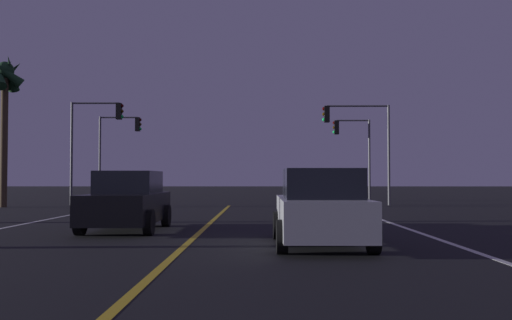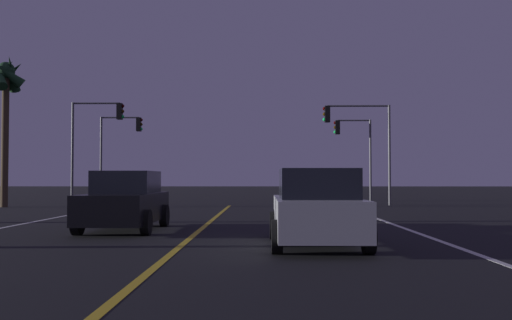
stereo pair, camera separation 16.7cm
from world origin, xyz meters
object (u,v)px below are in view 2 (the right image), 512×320
object	(u,v)px
car_oncoming	(125,202)
traffic_light_far_right	(353,141)
car_lead_same_lane	(317,209)
traffic_light_far_left	(121,139)
palm_tree_left_far	(6,86)
traffic_light_near_right	(357,130)
traffic_light_near_left	(97,129)

from	to	relation	value
car_oncoming	traffic_light_far_right	bearing A→B (deg)	154.40
car_lead_same_lane	car_oncoming	bearing A→B (deg)	54.30
car_oncoming	traffic_light_far_left	size ratio (longest dim) A/B	0.78
car_oncoming	traffic_light_far_left	world-z (taller)	traffic_light_far_left
car_lead_same_lane	traffic_light_far_left	bearing A→B (deg)	23.50
car_lead_same_lane	traffic_light_far_right	xyz separation A→B (m)	(4.63, 24.07, 3.07)
palm_tree_left_far	car_lead_same_lane	bearing A→B (deg)	-48.45
traffic_light_far_right	palm_tree_left_far	bearing A→B (deg)	21.99
traffic_light_near_right	traffic_light_far_right	distance (m)	5.54
traffic_light_near_left	car_lead_same_lane	bearing A→B (deg)	-60.74
car_lead_same_lane	palm_tree_left_far	bearing A→B (deg)	41.55
car_lead_same_lane	traffic_light_near_right	world-z (taller)	traffic_light_near_right
traffic_light_near_right	palm_tree_left_far	size ratio (longest dim) A/B	0.70
traffic_light_near_left	traffic_light_far_right	world-z (taller)	traffic_light_near_left
traffic_light_far_left	palm_tree_left_far	bearing A→B (deg)	-117.53
palm_tree_left_far	traffic_light_far_right	bearing A→B (deg)	21.99
traffic_light_far_right	palm_tree_left_far	distance (m)	20.76
car_lead_same_lane	traffic_light_far_right	distance (m)	24.71
car_lead_same_lane	traffic_light_near_left	bearing A→B (deg)	29.26
car_lead_same_lane	palm_tree_left_far	xyz separation A→B (m)	(-14.49, 16.35, 5.44)
car_lead_same_lane	palm_tree_left_far	world-z (taller)	palm_tree_left_far
car_lead_same_lane	palm_tree_left_far	size ratio (longest dim) A/B	0.55
traffic_light_far_left	palm_tree_left_far	xyz separation A→B (m)	(-4.03, -7.72, 2.21)
car_lead_same_lane	traffic_light_near_right	distance (m)	19.28
car_lead_same_lane	traffic_light_far_right	size ratio (longest dim) A/B	0.82
traffic_light_near_right	traffic_light_near_left	world-z (taller)	traffic_light_near_left
traffic_light_near_left	traffic_light_far_left	world-z (taller)	traffic_light_near_left
traffic_light_near_right	palm_tree_left_far	bearing A→B (deg)	6.85
traffic_light_near_right	car_lead_same_lane	bearing A→B (deg)	77.84
traffic_light_near_left	traffic_light_far_right	size ratio (longest dim) A/B	1.08
traffic_light_far_left	car_oncoming	bearing A→B (deg)	-75.33
car_lead_same_lane	car_oncoming	distance (m)	6.32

